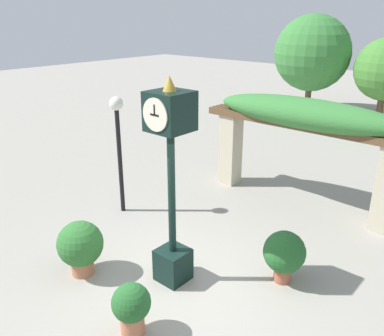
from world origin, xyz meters
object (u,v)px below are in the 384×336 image
at_px(pedestal_clock, 171,176).
at_px(potted_plant_far_left, 131,306).
at_px(potted_plant_near_left, 284,253).
at_px(lamp_post, 118,131).
at_px(potted_plant_near_right, 80,245).

distance_m(pedestal_clock, potted_plant_far_left, 2.04).
bearing_deg(potted_plant_near_left, pedestal_clock, -140.40).
xyz_separation_m(potted_plant_near_left, lamp_post, (-4.19, -0.08, 1.39)).
bearing_deg(pedestal_clock, lamp_post, 157.35).
bearing_deg(potted_plant_far_left, pedestal_clock, 109.05).
bearing_deg(potted_plant_near_left, lamp_post, -178.97).
bearing_deg(potted_plant_near_left, potted_plant_near_right, -142.37).
distance_m(pedestal_clock, potted_plant_near_left, 2.36).
distance_m(pedestal_clock, lamp_post, 2.95).
distance_m(potted_plant_near_left, potted_plant_far_left, 2.74).
height_order(potted_plant_near_left, potted_plant_near_right, potted_plant_near_right).
relative_size(potted_plant_near_left, lamp_post, 0.35).
relative_size(pedestal_clock, potted_plant_far_left, 4.27).
relative_size(pedestal_clock, potted_plant_near_right, 3.50).
distance_m(potted_plant_near_right, potted_plant_far_left, 1.84).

